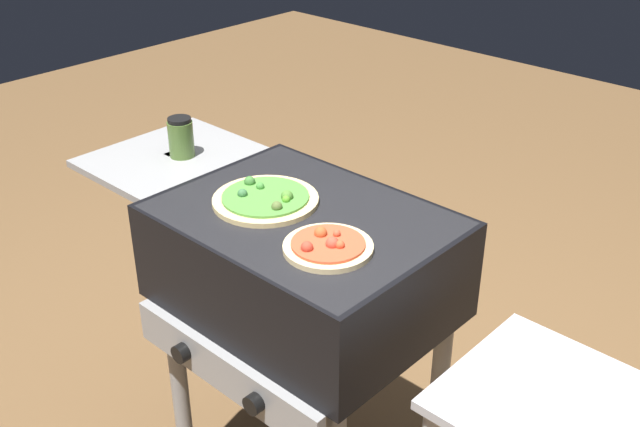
# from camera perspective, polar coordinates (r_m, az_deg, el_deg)

# --- Properties ---
(grill) EXTENTS (0.96, 0.53, 0.90)m
(grill) POSITION_cam_1_polar(r_m,az_deg,el_deg) (1.74, -1.65, -4.12)
(grill) COLOR black
(grill) RESTS_ON ground_plane
(pizza_pepperoni) EXTENTS (0.18, 0.18, 0.04)m
(pizza_pepperoni) POSITION_cam_1_polar(r_m,az_deg,el_deg) (1.52, 0.58, -2.46)
(pizza_pepperoni) COLOR beige
(pizza_pepperoni) RESTS_ON grill
(pizza_veggie) EXTENTS (0.24, 0.24, 0.04)m
(pizza_veggie) POSITION_cam_1_polar(r_m,az_deg,el_deg) (1.71, -4.13, 1.11)
(pizza_veggie) COLOR #E0C17F
(pizza_veggie) RESTS_ON grill
(sauce_jar) EXTENTS (0.06, 0.06, 0.10)m
(sauce_jar) POSITION_cam_1_polar(r_m,az_deg,el_deg) (1.95, -10.47, 5.68)
(sauce_jar) COLOR #4C6B2D
(sauce_jar) RESTS_ON grill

